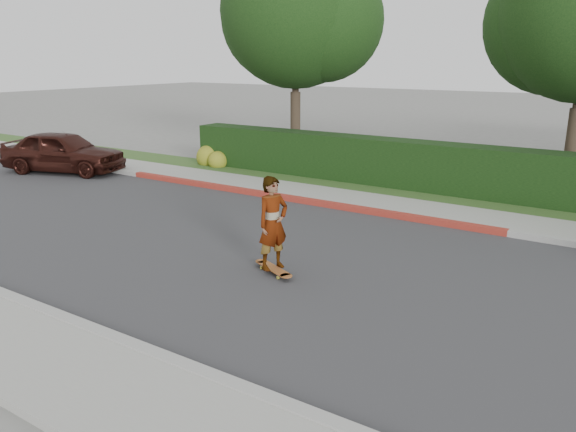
% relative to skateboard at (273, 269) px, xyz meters
% --- Properties ---
extents(ground, '(120.00, 120.00, 0.00)m').
position_rel_skateboard_xyz_m(ground, '(2.15, 0.66, -0.10)').
color(ground, slate).
rests_on(ground, ground).
extents(road, '(60.00, 8.00, 0.01)m').
position_rel_skateboard_xyz_m(road, '(2.15, 0.66, -0.09)').
color(road, '#2D2D30').
rests_on(road, ground).
extents(curb_near, '(60.00, 0.20, 0.15)m').
position_rel_skateboard_xyz_m(curb_near, '(2.15, -3.44, -0.02)').
color(curb_near, '#9E9E99').
rests_on(curb_near, ground).
extents(curb_far, '(60.00, 0.20, 0.15)m').
position_rel_skateboard_xyz_m(curb_far, '(2.15, 4.76, -0.02)').
color(curb_far, '#9E9E99').
rests_on(curb_far, ground).
extents(curb_red_section, '(12.00, 0.21, 0.15)m').
position_rel_skateboard_xyz_m(curb_red_section, '(-2.85, 4.76, -0.02)').
color(curb_red_section, maroon).
rests_on(curb_red_section, ground).
extents(sidewalk_far, '(60.00, 1.60, 0.12)m').
position_rel_skateboard_xyz_m(sidewalk_far, '(2.15, 5.66, -0.04)').
color(sidewalk_far, gray).
rests_on(sidewalk_far, ground).
extents(planting_strip, '(60.00, 1.60, 0.10)m').
position_rel_skateboard_xyz_m(planting_strip, '(2.15, 7.26, -0.05)').
color(planting_strip, '#2D4C1E').
rests_on(planting_strip, ground).
extents(hedge, '(15.00, 1.00, 1.50)m').
position_rel_skateboard_xyz_m(hedge, '(-0.85, 7.86, 0.65)').
color(hedge, black).
rests_on(hedge, ground).
extents(flowering_shrub, '(1.40, 1.00, 0.90)m').
position_rel_skateboard_xyz_m(flowering_shrub, '(-7.86, 7.40, 0.24)').
color(flowering_shrub, '#2D4C19').
rests_on(flowering_shrub, ground).
extents(tree_left, '(5.99, 5.21, 8.00)m').
position_rel_skateboard_xyz_m(tree_left, '(-5.37, 9.35, 5.17)').
color(tree_left, '#33261C').
rests_on(tree_left, ground).
extents(skateboard, '(1.10, 0.65, 0.10)m').
position_rel_skateboard_xyz_m(skateboard, '(0.00, 0.00, 0.00)').
color(skateboard, '#AFA030').
rests_on(skateboard, ground).
extents(skateboarder, '(0.60, 0.73, 1.74)m').
position_rel_skateboard_xyz_m(skateboarder, '(-0.00, -0.00, 0.88)').
color(skateboarder, white).
rests_on(skateboarder, skateboard).
extents(car_maroon, '(4.59, 2.96, 1.45)m').
position_rel_skateboard_xyz_m(car_maroon, '(-11.55, 3.86, 0.63)').
color(car_maroon, '#331510').
rests_on(car_maroon, ground).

